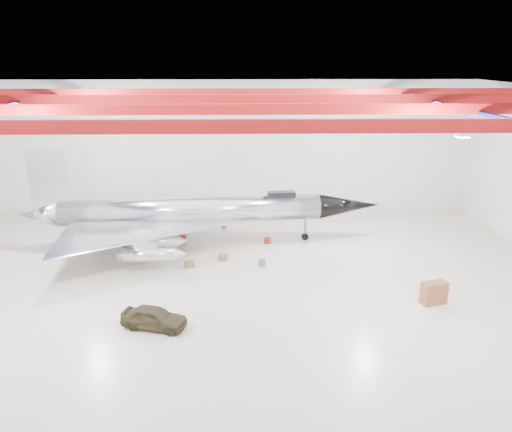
{
  "coord_description": "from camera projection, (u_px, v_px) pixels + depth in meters",
  "views": [
    {
      "loc": [
        0.87,
        -26.57,
        12.71
      ],
      "look_at": [
        1.59,
        2.0,
        3.59
      ],
      "focal_mm": 35.0,
      "sensor_mm": 36.0,
      "label": 1
    }
  ],
  "objects": [
    {
      "name": "floor",
      "position": [
        230.0,
        285.0,
        29.15
      ],
      "size": [
        40.0,
        40.0,
        0.0
      ],
      "primitive_type": "plane",
      "color": "beige",
      "rests_on": "ground"
    },
    {
      "name": "wall_back",
      "position": [
        233.0,
        147.0,
        41.77
      ],
      "size": [
        40.0,
        0.0,
        40.0
      ],
      "primitive_type": "plane",
      "rotation": [
        1.57,
        0.0,
        0.0
      ],
      "color": "silver",
      "rests_on": "floor"
    },
    {
      "name": "ceiling",
      "position": [
        226.0,
        92.0,
        25.81
      ],
      "size": [
        40.0,
        40.0,
        0.0
      ],
      "primitive_type": "plane",
      "rotation": [
        3.14,
        0.0,
        0.0
      ],
      "color": "#0A0F38",
      "rests_on": "wall_back"
    },
    {
      "name": "ceiling_structure",
      "position": [
        226.0,
        105.0,
        26.01
      ],
      "size": [
        39.5,
        29.5,
        1.08
      ],
      "color": "maroon",
      "rests_on": "ceiling"
    },
    {
      "name": "jet_aircraft",
      "position": [
        191.0,
        214.0,
        34.89
      ],
      "size": [
        25.24,
        15.42,
        6.88
      ],
      "rotation": [
        0.0,
        0.0,
        0.07
      ],
      "color": "silver",
      "rests_on": "floor"
    },
    {
      "name": "jeep",
      "position": [
        154.0,
        317.0,
        24.41
      ],
      "size": [
        3.47,
        2.1,
        1.11
      ],
      "primitive_type": "imported",
      "rotation": [
        0.0,
        0.0,
        1.31
      ],
      "color": "#38311C",
      "rests_on": "floor"
    },
    {
      "name": "desk",
      "position": [
        434.0,
        293.0,
        26.82
      ],
      "size": [
        1.48,
        1.02,
        1.24
      ],
      "primitive_type": "cube",
      "rotation": [
        0.0,
        0.0,
        0.28
      ],
      "color": "brown",
      "rests_on": "floor"
    },
    {
      "name": "crate_ply",
      "position": [
        190.0,
        264.0,
        31.59
      ],
      "size": [
        0.67,
        0.6,
        0.39
      ],
      "primitive_type": "cube",
      "rotation": [
        0.0,
        0.0,
        0.34
      ],
      "color": "olive",
      "rests_on": "floor"
    },
    {
      "name": "toolbox_red",
      "position": [
        182.0,
        237.0,
        36.37
      ],
      "size": [
        0.55,
        0.48,
        0.34
      ],
      "primitive_type": "cube",
      "rotation": [
        0.0,
        0.0,
        -0.19
      ],
      "color": "maroon",
      "rests_on": "floor"
    },
    {
      "name": "engine_drum",
      "position": [
        262.0,
        263.0,
        31.78
      ],
      "size": [
        0.59,
        0.59,
        0.41
      ],
      "primitive_type": "cylinder",
      "rotation": [
        0.0,
        0.0,
        -0.38
      ],
      "color": "#59595B",
      "rests_on": "floor"
    },
    {
      "name": "crate_small",
      "position": [
        131.0,
        236.0,
        36.67
      ],
      "size": [
        0.46,
        0.39,
        0.28
      ],
      "primitive_type": "cube",
      "rotation": [
        0.0,
        0.0,
        0.19
      ],
      "color": "#59595B",
      "rests_on": "floor"
    },
    {
      "name": "tool_chest",
      "position": [
        267.0,
        240.0,
        35.64
      ],
      "size": [
        0.49,
        0.49,
        0.42
      ],
      "primitive_type": "cylinder",
      "rotation": [
        0.0,
        0.0,
        -0.05
      ],
      "color": "maroon",
      "rests_on": "floor"
    },
    {
      "name": "oil_barrel",
      "position": [
        223.0,
        257.0,
        32.66
      ],
      "size": [
        0.64,
        0.56,
        0.4
      ],
      "primitive_type": "cube",
      "rotation": [
        0.0,
        0.0,
        -0.19
      ],
      "color": "olive",
      "rests_on": "floor"
    },
    {
      "name": "spares_box",
      "position": [
        224.0,
        226.0,
        38.87
      ],
      "size": [
        0.41,
        0.41,
        0.37
      ],
      "primitive_type": "cylinder",
      "rotation": [
        0.0,
        0.0,
        -0.01
      ],
      "color": "#59595B",
      "rests_on": "floor"
    }
  ]
}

